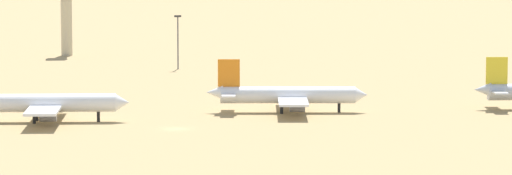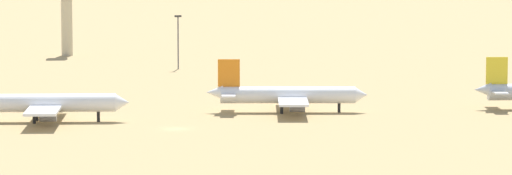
{
  "view_description": "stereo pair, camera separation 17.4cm",
  "coord_description": "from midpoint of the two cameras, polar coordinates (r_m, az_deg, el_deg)",
  "views": [
    {
      "loc": [
        -27.64,
        -281.73,
        40.01
      ],
      "look_at": [
        17.32,
        13.59,
        6.0
      ],
      "focal_mm": 106.66,
      "sensor_mm": 36.0,
      "label": 1
    },
    {
      "loc": [
        -27.47,
        -281.76,
        40.01
      ],
      "look_at": [
        17.32,
        13.59,
        6.0
      ],
      "focal_mm": 106.66,
      "sensor_mm": 36.0,
      "label": 2
    }
  ],
  "objects": [
    {
      "name": "light_pole_west",
      "position": [
        395.75,
        -2.96,
        1.88
      ],
      "size": [
        1.8,
        0.5,
        14.07
      ],
      "color": "#59595E",
      "rests_on": "ground"
    },
    {
      "name": "control_tower",
      "position": [
        436.66,
        -7.14,
        3.11
      ],
      "size": [
        5.2,
        5.2,
        24.23
      ],
      "color": "#C6B793",
      "rests_on": "ground"
    },
    {
      "name": "parked_jet_red_3",
      "position": [
        297.28,
        -8.11,
        -0.58
      ],
      "size": [
        34.36,
        29.09,
        11.35
      ],
      "rotation": [
        0.0,
        0.0,
        -0.11
      ],
      "color": "white",
      "rests_on": "ground"
    },
    {
      "name": "ground",
      "position": [
        285.9,
        -3.04,
        -1.56
      ],
      "size": [
        4000.0,
        4000.0,
        0.0
      ],
      "primitive_type": "plane",
      "color": "tan"
    },
    {
      "name": "parked_jet_orange_4",
      "position": [
        308.69,
        1.13,
        -0.29
      ],
      "size": [
        32.94,
        28.0,
        10.89
      ],
      "rotation": [
        0.0,
        0.0,
        -0.15
      ],
      "color": "white",
      "rests_on": "ground"
    }
  ]
}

